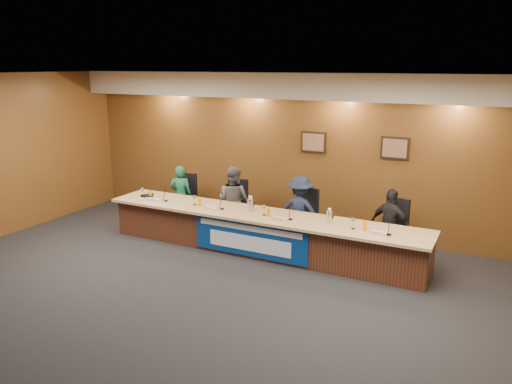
% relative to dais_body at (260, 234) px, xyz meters
% --- Properties ---
extents(floor, '(10.00, 10.00, 0.00)m').
position_rel_dais_body_xyz_m(floor, '(0.00, -2.40, -0.35)').
color(floor, black).
rests_on(floor, ground).
extents(ceiling, '(10.00, 8.00, 0.04)m').
position_rel_dais_body_xyz_m(ceiling, '(0.00, -2.40, 2.85)').
color(ceiling, silver).
rests_on(ceiling, wall_back).
extents(wall_back, '(10.00, 0.04, 3.20)m').
position_rel_dais_body_xyz_m(wall_back, '(0.00, 1.60, 1.25)').
color(wall_back, brown).
rests_on(wall_back, floor).
extents(soffit, '(10.00, 0.50, 0.50)m').
position_rel_dais_body_xyz_m(soffit, '(0.00, 1.35, 2.60)').
color(soffit, beige).
rests_on(soffit, wall_back).
extents(dais_body, '(6.00, 0.80, 0.70)m').
position_rel_dais_body_xyz_m(dais_body, '(0.00, 0.00, 0.00)').
color(dais_body, '#482415').
rests_on(dais_body, floor).
extents(dais_top, '(6.10, 0.95, 0.05)m').
position_rel_dais_body_xyz_m(dais_top, '(0.00, -0.05, 0.38)').
color(dais_top, tan).
rests_on(dais_top, dais_body).
extents(banner, '(2.20, 0.02, 0.65)m').
position_rel_dais_body_xyz_m(banner, '(0.00, -0.41, 0.03)').
color(banner, navy).
rests_on(banner, dais_body).
extents(banner_text_upper, '(2.00, 0.01, 0.10)m').
position_rel_dais_body_xyz_m(banner_text_upper, '(0.00, -0.43, 0.23)').
color(banner_text_upper, silver).
rests_on(banner_text_upper, banner).
extents(banner_text_lower, '(1.60, 0.01, 0.28)m').
position_rel_dais_body_xyz_m(banner_text_lower, '(0.00, -0.43, -0.05)').
color(banner_text_lower, silver).
rests_on(banner_text_lower, banner).
extents(wall_photo_left, '(0.52, 0.04, 0.42)m').
position_rel_dais_body_xyz_m(wall_photo_left, '(0.40, 1.57, 1.50)').
color(wall_photo_left, black).
rests_on(wall_photo_left, wall_back).
extents(wall_photo_right, '(0.52, 0.04, 0.42)m').
position_rel_dais_body_xyz_m(wall_photo_right, '(2.00, 1.57, 1.50)').
color(wall_photo_right, black).
rests_on(wall_photo_right, wall_back).
extents(panelist_a, '(0.55, 0.44, 1.30)m').
position_rel_dais_body_xyz_m(panelist_a, '(-2.21, 0.65, 0.30)').
color(panelist_a, '#145438').
rests_on(panelist_a, floor).
extents(panelist_b, '(0.71, 0.57, 1.40)m').
position_rel_dais_body_xyz_m(panelist_b, '(-0.93, 0.65, 0.35)').
color(panelist_b, '#515156').
rests_on(panelist_b, floor).
extents(panelist_c, '(0.89, 0.54, 1.35)m').
position_rel_dais_body_xyz_m(panelist_c, '(0.51, 0.65, 0.32)').
color(panelist_c, '#131C34').
rests_on(panelist_c, floor).
extents(panelist_d, '(0.82, 0.53, 1.29)m').
position_rel_dais_body_xyz_m(panelist_d, '(2.20, 0.65, 0.30)').
color(panelist_d, black).
rests_on(panelist_d, floor).
extents(office_chair_a, '(0.55, 0.55, 0.08)m').
position_rel_dais_body_xyz_m(office_chair_a, '(-2.21, 0.75, 0.13)').
color(office_chair_a, black).
rests_on(office_chair_a, floor).
extents(office_chair_b, '(0.59, 0.59, 0.08)m').
position_rel_dais_body_xyz_m(office_chair_b, '(-0.93, 0.75, 0.13)').
color(office_chair_b, black).
rests_on(office_chair_b, floor).
extents(office_chair_c, '(0.61, 0.61, 0.08)m').
position_rel_dais_body_xyz_m(office_chair_c, '(0.51, 0.75, 0.13)').
color(office_chair_c, black).
rests_on(office_chair_c, floor).
extents(office_chair_d, '(0.58, 0.58, 0.08)m').
position_rel_dais_body_xyz_m(office_chair_d, '(2.20, 0.75, 0.13)').
color(office_chair_d, black).
rests_on(office_chair_d, floor).
extents(nameplate_a, '(0.24, 0.08, 0.10)m').
position_rel_dais_body_xyz_m(nameplate_a, '(-2.24, -0.28, 0.45)').
color(nameplate_a, white).
rests_on(nameplate_a, dais_top).
extents(microphone_a, '(0.07, 0.07, 0.02)m').
position_rel_dais_body_xyz_m(microphone_a, '(-1.99, -0.15, 0.41)').
color(microphone_a, black).
rests_on(microphone_a, dais_top).
extents(juice_glass_a, '(0.06, 0.06, 0.15)m').
position_rel_dais_body_xyz_m(juice_glass_a, '(-2.43, -0.08, 0.47)').
color(juice_glass_a, orange).
rests_on(juice_glass_a, dais_top).
extents(water_glass_a, '(0.08, 0.08, 0.18)m').
position_rel_dais_body_xyz_m(water_glass_a, '(-2.60, -0.11, 0.49)').
color(water_glass_a, silver).
rests_on(water_glass_a, dais_top).
extents(nameplate_b, '(0.24, 0.08, 0.10)m').
position_rel_dais_body_xyz_m(nameplate_b, '(-0.94, -0.29, 0.45)').
color(nameplate_b, white).
rests_on(nameplate_b, dais_top).
extents(microphone_b, '(0.07, 0.07, 0.02)m').
position_rel_dais_body_xyz_m(microphone_b, '(-0.73, -0.12, 0.41)').
color(microphone_b, black).
rests_on(microphone_b, dais_top).
extents(juice_glass_b, '(0.06, 0.06, 0.15)m').
position_rel_dais_body_xyz_m(juice_glass_b, '(-1.22, -0.13, 0.47)').
color(juice_glass_b, orange).
rests_on(juice_glass_b, dais_top).
extents(water_glass_b, '(0.08, 0.08, 0.18)m').
position_rel_dais_body_xyz_m(water_glass_b, '(-1.34, -0.12, 0.49)').
color(water_glass_b, silver).
rests_on(water_glass_b, dais_top).
extents(nameplate_c, '(0.24, 0.08, 0.10)m').
position_rel_dais_body_xyz_m(nameplate_c, '(0.50, -0.31, 0.45)').
color(nameplate_c, white).
rests_on(nameplate_c, dais_top).
extents(microphone_c, '(0.07, 0.07, 0.02)m').
position_rel_dais_body_xyz_m(microphone_c, '(0.66, -0.14, 0.41)').
color(microphone_c, black).
rests_on(microphone_c, dais_top).
extents(juice_glass_c, '(0.06, 0.06, 0.15)m').
position_rel_dais_body_xyz_m(juice_glass_c, '(0.24, -0.13, 0.47)').
color(juice_glass_c, orange).
rests_on(juice_glass_c, dais_top).
extents(water_glass_c, '(0.08, 0.08, 0.18)m').
position_rel_dais_body_xyz_m(water_glass_c, '(0.13, -0.11, 0.49)').
color(water_glass_c, silver).
rests_on(water_glass_c, dais_top).
extents(nameplate_d, '(0.24, 0.08, 0.10)m').
position_rel_dais_body_xyz_m(nameplate_d, '(2.19, -0.27, 0.45)').
color(nameplate_d, white).
rests_on(nameplate_d, dais_top).
extents(microphone_d, '(0.07, 0.07, 0.02)m').
position_rel_dais_body_xyz_m(microphone_d, '(2.35, -0.18, 0.41)').
color(microphone_d, black).
rests_on(microphone_d, dais_top).
extents(juice_glass_d, '(0.06, 0.06, 0.15)m').
position_rel_dais_body_xyz_m(juice_glass_d, '(1.96, -0.13, 0.47)').
color(juice_glass_d, orange).
rests_on(juice_glass_d, dais_top).
extents(water_glass_d, '(0.08, 0.08, 0.18)m').
position_rel_dais_body_xyz_m(water_glass_d, '(1.76, -0.13, 0.49)').
color(water_glass_d, silver).
rests_on(water_glass_d, dais_top).
extents(carafe_mid, '(0.13, 0.13, 0.22)m').
position_rel_dais_body_xyz_m(carafe_mid, '(-0.22, 0.05, 0.51)').
color(carafe_mid, silver).
rests_on(carafe_mid, dais_top).
extents(carafe_right, '(0.11, 0.11, 0.22)m').
position_rel_dais_body_xyz_m(carafe_right, '(1.31, -0.02, 0.51)').
color(carafe_right, silver).
rests_on(carafe_right, dais_top).
extents(speakerphone, '(0.32, 0.32, 0.05)m').
position_rel_dais_body_xyz_m(speakerphone, '(-2.51, -0.04, 0.43)').
color(speakerphone, black).
rests_on(speakerphone, dais_top).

